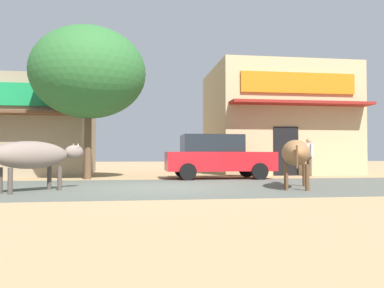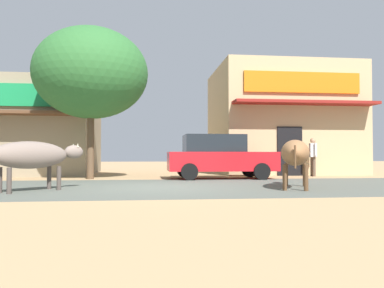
{
  "view_description": "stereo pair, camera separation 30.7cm",
  "coord_description": "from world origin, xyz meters",
  "px_view_note": "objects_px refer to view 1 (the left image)",
  "views": [
    {
      "loc": [
        -0.63,
        -10.97,
        0.9
      ],
      "look_at": [
        1.06,
        0.64,
        1.22
      ],
      "focal_mm": 36.77,
      "sensor_mm": 36.0,
      "label": 1
    },
    {
      "loc": [
        -0.32,
        -11.01,
        0.9
      ],
      "look_at": [
        1.06,
        0.64,
        1.22
      ],
      "focal_mm": 36.77,
      "sensor_mm": 36.0,
      "label": 2
    }
  ],
  "objects_px": {
    "cow_far_dark": "(296,153)",
    "pedestrian_by_shop": "(309,154)",
    "roadside_tree": "(88,73)",
    "parked_hatchback_car": "(217,156)",
    "cow_near_brown": "(34,156)"
  },
  "relations": [
    {
      "from": "cow_far_dark",
      "to": "pedestrian_by_shop",
      "type": "height_order",
      "value": "pedestrian_by_shop"
    },
    {
      "from": "roadside_tree",
      "to": "parked_hatchback_car",
      "type": "relative_size",
      "value": 1.4
    },
    {
      "from": "pedestrian_by_shop",
      "to": "parked_hatchback_car",
      "type": "bearing_deg",
      "value": -164.85
    },
    {
      "from": "parked_hatchback_car",
      "to": "cow_near_brown",
      "type": "height_order",
      "value": "parked_hatchback_car"
    },
    {
      "from": "parked_hatchback_car",
      "to": "cow_far_dark",
      "type": "relative_size",
      "value": 1.46
    },
    {
      "from": "roadside_tree",
      "to": "cow_far_dark",
      "type": "relative_size",
      "value": 2.04
    },
    {
      "from": "roadside_tree",
      "to": "pedestrian_by_shop",
      "type": "distance_m",
      "value": 9.47
    },
    {
      "from": "parked_hatchback_car",
      "to": "cow_far_dark",
      "type": "distance_m",
      "value": 4.55
    },
    {
      "from": "roadside_tree",
      "to": "cow_far_dark",
      "type": "height_order",
      "value": "roadside_tree"
    },
    {
      "from": "roadside_tree",
      "to": "cow_near_brown",
      "type": "xyz_separation_m",
      "value": [
        -0.72,
        -4.78,
        -3.04
      ]
    },
    {
      "from": "parked_hatchback_car",
      "to": "cow_far_dark",
      "type": "height_order",
      "value": "parked_hatchback_car"
    },
    {
      "from": "parked_hatchback_car",
      "to": "pedestrian_by_shop",
      "type": "distance_m",
      "value": 4.34
    },
    {
      "from": "cow_far_dark",
      "to": "cow_near_brown",
      "type": "bearing_deg",
      "value": -179.23
    },
    {
      "from": "parked_hatchback_car",
      "to": "cow_near_brown",
      "type": "xyz_separation_m",
      "value": [
        -5.48,
        -4.46,
        0.04
      ]
    },
    {
      "from": "roadside_tree",
      "to": "pedestrian_by_shop",
      "type": "relative_size",
      "value": 3.52
    }
  ]
}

